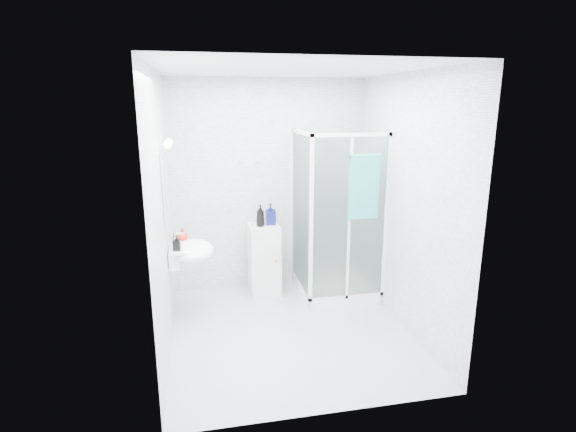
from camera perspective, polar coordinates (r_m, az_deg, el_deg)
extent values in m
cube|color=white|center=(4.35, 0.28, 0.77)|extent=(2.40, 2.60, 2.60)
cube|color=#B8BBBE|center=(4.82, 0.26, -14.41)|extent=(2.40, 2.60, 0.01)
cube|color=silver|center=(4.23, 0.30, 18.09)|extent=(2.40, 2.60, 0.01)
cube|color=white|center=(5.71, 5.97, -9.09)|extent=(0.90, 0.90, 0.12)
cube|color=white|center=(5.14, 1.87, 10.53)|extent=(0.04, 0.90, 0.04)
cube|color=white|center=(4.85, 8.10, 10.17)|extent=(0.90, 0.04, 0.04)
cube|color=white|center=(4.89, 2.94, -1.35)|extent=(0.04, 0.04, 2.00)
cube|color=white|center=(5.28, 1.68, 0.29)|extent=(0.02, 0.82, 1.84)
cube|color=white|center=(4.99, 7.76, -0.66)|extent=(0.82, 0.02, 1.84)
cube|color=white|center=(5.00, 7.72, -0.63)|extent=(0.03, 0.04, 1.84)
cylinder|color=silver|center=(5.70, 5.13, 4.46)|extent=(0.02, 0.02, 1.00)
cylinder|color=silver|center=(5.61, 5.33, 9.15)|extent=(0.09, 0.05, 0.09)
cylinder|color=silver|center=(5.80, 5.45, 1.61)|extent=(0.12, 0.04, 0.12)
cylinder|color=silver|center=(4.93, 11.27, 7.77)|extent=(0.03, 0.05, 0.03)
cube|color=white|center=(4.85, -14.20, -4.99)|extent=(0.10, 0.40, 0.18)
ellipsoid|color=white|center=(4.83, -12.10, -4.33)|extent=(0.46, 0.56, 0.20)
cube|color=white|center=(4.82, -13.56, -3.84)|extent=(0.16, 0.50, 0.02)
cylinder|color=silver|center=(4.80, -14.33, -2.96)|extent=(0.04, 0.04, 0.16)
cylinder|color=silver|center=(4.78, -13.78, -2.19)|extent=(0.12, 0.02, 0.02)
cube|color=white|center=(4.67, -15.31, 3.71)|extent=(0.02, 0.60, 0.70)
cylinder|color=silver|center=(4.45, -15.59, 8.67)|extent=(0.05, 0.04, 0.04)
sphere|color=white|center=(4.45, -15.07, 8.70)|extent=(0.08, 0.08, 0.08)
cylinder|color=silver|center=(4.77, -15.35, 9.03)|extent=(0.05, 0.04, 0.04)
sphere|color=white|center=(4.77, -14.86, 9.06)|extent=(0.08, 0.08, 0.08)
cylinder|color=silver|center=(5.47, -6.08, 6.90)|extent=(0.02, 0.04, 0.02)
sphere|color=silver|center=(5.45, -6.06, 6.87)|extent=(0.03, 0.03, 0.03)
cylinder|color=silver|center=(5.50, -3.99, 6.98)|extent=(0.02, 0.04, 0.02)
sphere|color=silver|center=(5.47, -3.96, 6.95)|extent=(0.03, 0.03, 0.03)
cube|color=white|center=(5.54, -3.04, -5.54)|extent=(0.37, 0.37, 0.88)
cube|color=white|center=(5.38, -2.76, -6.16)|extent=(0.32, 0.02, 0.74)
sphere|color=#FF6024|center=(5.37, -1.52, -5.71)|extent=(0.03, 0.03, 0.03)
cube|color=teal|center=(4.91, 9.61, 3.56)|extent=(0.33, 0.04, 0.68)
cylinder|color=teal|center=(4.86, 9.78, 7.52)|extent=(0.33, 0.05, 0.05)
imported|color=black|center=(5.34, -3.53, 0.06)|extent=(0.13, 0.13, 0.26)
imported|color=#0D1252|center=(5.42, -2.23, 0.26)|extent=(0.12, 0.12, 0.26)
imported|color=red|center=(4.92, -13.27, -2.36)|extent=(0.16, 0.16, 0.15)
imported|color=black|center=(4.65, -13.94, -3.34)|extent=(0.08, 0.08, 0.16)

